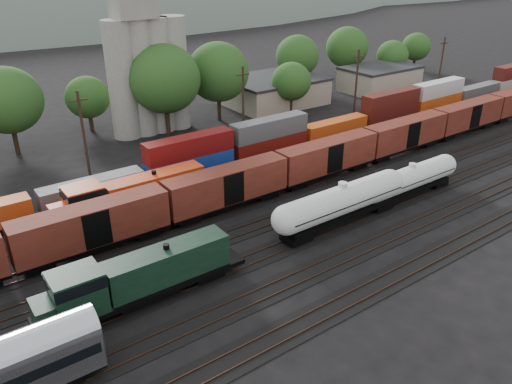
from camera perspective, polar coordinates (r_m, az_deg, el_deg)
ground at (r=54.95m, az=1.26°, el=-3.54°), size 600.00×600.00×0.00m
tracks at (r=54.92m, az=1.26°, el=-3.50°), size 180.00×33.20×0.20m
green_locomotive at (r=42.59m, az=-13.89°, el=-9.62°), size 18.15×3.20×4.81m
tank_car_a at (r=53.98m, az=9.74°, el=-1.11°), size 18.22×3.26×4.77m
tank_car_b at (r=62.20m, az=17.25°, el=1.44°), size 15.96×2.86×4.18m
orange_locomotive at (r=56.62m, az=-14.39°, el=-0.38°), size 19.13×3.19×4.78m
boxcar_string at (r=70.33m, az=12.76°, el=5.33°), size 184.40×2.90×4.20m
container_wall at (r=75.96m, az=6.31°, el=6.94°), size 187.25×2.60×5.80m
grain_silo at (r=82.41m, az=-12.41°, el=14.21°), size 13.40×5.00×29.00m
industrial_sheds at (r=85.17m, az=-9.59°, el=8.76°), size 119.38×17.26×5.10m
tree_band at (r=83.49m, az=-12.99°, el=11.54°), size 162.83×22.28×14.40m
utility_poles at (r=69.93m, az=-9.69°, el=8.16°), size 122.20×0.36×12.00m
distant_hills at (r=306.55m, az=-26.24°, el=14.24°), size 860.00×286.00×130.00m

